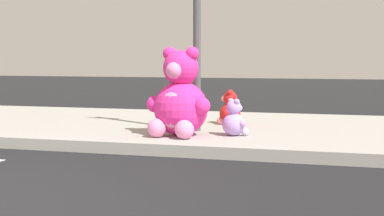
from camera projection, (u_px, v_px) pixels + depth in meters
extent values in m
cube|color=#9E9B93|center=(151.00, 127.00, 9.36)|extent=(28.00, 4.40, 0.15)
cylinder|color=#4C4C51|center=(197.00, 19.00, 8.17)|extent=(0.11, 0.11, 3.20)
sphere|color=#F22D93|center=(181.00, 109.00, 7.77)|extent=(0.73, 0.73, 0.73)
ellipsoid|color=pink|center=(172.00, 110.00, 7.53)|extent=(0.42, 0.22, 0.48)
sphere|color=#F22D93|center=(181.00, 68.00, 7.72)|extent=(0.48, 0.48, 0.48)
sphere|color=pink|center=(174.00, 70.00, 7.54)|extent=(0.22, 0.22, 0.22)
sphere|color=#F22D93|center=(192.00, 54.00, 7.63)|extent=(0.18, 0.18, 0.18)
sphere|color=#F22D93|center=(202.00, 106.00, 7.53)|extent=(0.23, 0.23, 0.23)
sphere|color=pink|center=(184.00, 130.00, 7.42)|extent=(0.25, 0.25, 0.25)
sphere|color=#F22D93|center=(170.00, 54.00, 7.77)|extent=(0.18, 0.18, 0.18)
sphere|color=#F22D93|center=(155.00, 104.00, 7.83)|extent=(0.23, 0.23, 0.23)
sphere|color=pink|center=(157.00, 128.00, 7.59)|extent=(0.25, 0.25, 0.25)
sphere|color=yellow|center=(176.00, 112.00, 9.21)|extent=(0.38, 0.38, 0.38)
ellipsoid|color=#F0DB80|center=(169.00, 112.00, 9.13)|extent=(0.22, 0.19, 0.25)
sphere|color=yellow|center=(176.00, 94.00, 9.18)|extent=(0.25, 0.25, 0.25)
sphere|color=#F0DB80|center=(171.00, 95.00, 9.12)|extent=(0.11, 0.11, 0.11)
sphere|color=yellow|center=(179.00, 88.00, 9.11)|extent=(0.09, 0.09, 0.09)
sphere|color=yellow|center=(180.00, 111.00, 9.03)|extent=(0.12, 0.12, 0.12)
sphere|color=#F0DB80|center=(172.00, 121.00, 9.04)|extent=(0.13, 0.13, 0.13)
sphere|color=yellow|center=(173.00, 88.00, 9.25)|extent=(0.09, 0.09, 0.09)
sphere|color=yellow|center=(168.00, 109.00, 9.32)|extent=(0.12, 0.12, 0.12)
sphere|color=#F0DB80|center=(164.00, 119.00, 9.21)|extent=(0.13, 0.13, 0.13)
sphere|color=#B28CD8|center=(234.00, 124.00, 7.76)|extent=(0.31, 0.31, 0.31)
ellipsoid|color=silver|center=(240.00, 124.00, 7.81)|extent=(0.17, 0.17, 0.20)
sphere|color=#B28CD8|center=(234.00, 107.00, 7.74)|extent=(0.20, 0.20, 0.20)
sphere|color=silver|center=(239.00, 108.00, 7.78)|extent=(0.09, 0.09, 0.09)
sphere|color=#B28CD8|center=(231.00, 101.00, 7.79)|extent=(0.08, 0.08, 0.08)
sphere|color=#B28CD8|center=(230.00, 121.00, 7.90)|extent=(0.10, 0.10, 0.10)
sphere|color=silver|center=(238.00, 130.00, 7.91)|extent=(0.11, 0.11, 0.11)
sphere|color=#B28CD8|center=(237.00, 102.00, 7.67)|extent=(0.08, 0.08, 0.08)
sphere|color=#B28CD8|center=(242.00, 124.00, 7.65)|extent=(0.10, 0.10, 0.10)
sphere|color=silver|center=(245.00, 132.00, 7.76)|extent=(0.11, 0.11, 0.11)
sphere|color=red|center=(230.00, 114.00, 9.12)|extent=(0.33, 0.33, 0.33)
ellipsoid|color=#DB7B7B|center=(222.00, 113.00, 9.14)|extent=(0.09, 0.19, 0.22)
sphere|color=red|center=(230.00, 98.00, 9.09)|extent=(0.22, 0.22, 0.22)
sphere|color=#DB7B7B|center=(224.00, 99.00, 9.11)|extent=(0.10, 0.10, 0.10)
sphere|color=red|center=(229.00, 93.00, 9.01)|extent=(0.08, 0.08, 0.08)
sphere|color=red|center=(226.00, 113.00, 8.97)|extent=(0.10, 0.10, 0.10)
sphere|color=#DB7B7B|center=(220.00, 121.00, 9.06)|extent=(0.11, 0.11, 0.11)
sphere|color=red|center=(231.00, 92.00, 9.16)|extent=(0.08, 0.08, 0.08)
sphere|color=red|center=(229.00, 111.00, 9.28)|extent=(0.10, 0.10, 0.10)
sphere|color=#DB7B7B|center=(222.00, 120.00, 9.24)|extent=(0.11, 0.11, 0.11)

